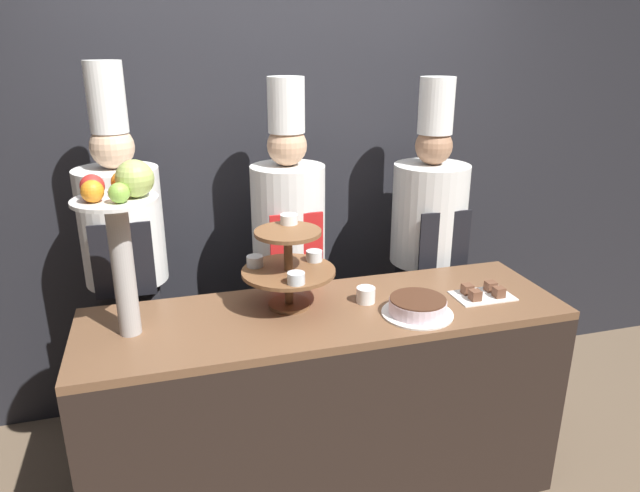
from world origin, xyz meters
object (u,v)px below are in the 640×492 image
object	(u,v)px
chef_left	(126,261)
chef_center_right	(428,241)
cake_round	(418,307)
chef_center_left	(289,249)
fruit_pedestal	(121,219)
tiered_stand	(288,263)
cake_square_tray	(483,293)
cup_white	(366,295)

from	to	relation	value
chef_left	chef_center_right	size ratio (longest dim) A/B	1.05
cake_round	chef_center_left	xyz separation A→B (m)	(-0.37, 0.71, 0.04)
chef_center_right	chef_left	bearing A→B (deg)	180.00
fruit_pedestal	cake_round	world-z (taller)	fruit_pedestal
cake_round	chef_left	xyz separation A→B (m)	(-1.15, 0.71, 0.06)
cake_round	fruit_pedestal	bearing A→B (deg)	171.94
tiered_stand	chef_center_left	bearing A→B (deg)	76.96
fruit_pedestal	cake_square_tray	distance (m)	1.53
tiered_stand	chef_center_left	xyz separation A→B (m)	(0.11, 0.49, -0.12)
cake_square_tray	chef_left	bearing A→B (deg)	157.24
tiered_stand	cake_square_tray	size ratio (longest dim) A/B	1.52
fruit_pedestal	cake_round	size ratio (longest dim) A/B	2.27
chef_left	chef_center_left	distance (m)	0.78
tiered_stand	cup_white	size ratio (longest dim) A/B	4.84
cake_square_tray	cup_white	bearing A→B (deg)	170.19
chef_center_left	cup_white	bearing A→B (deg)	-68.73
chef_left	chef_center_right	bearing A→B (deg)	-0.00
tiered_stand	cake_square_tray	xyz separation A→B (m)	(0.84, -0.14, -0.18)
cake_square_tray	chef_center_left	size ratio (longest dim) A/B	0.14
tiered_stand	cake_round	size ratio (longest dim) A/B	1.33
tiered_stand	chef_left	world-z (taller)	chef_left
chef_left	chef_center_right	world-z (taller)	chef_left
cup_white	chef_left	bearing A→B (deg)	151.29
tiered_stand	chef_left	bearing A→B (deg)	143.79
fruit_pedestal	cake_round	xyz separation A→B (m)	(1.11, -0.16, -0.42)
cup_white	chef_center_left	bearing A→B (deg)	111.27
tiered_stand	fruit_pedestal	size ratio (longest dim) A/B	0.59
cake_square_tray	tiered_stand	bearing A→B (deg)	170.28
tiered_stand	cup_white	xyz separation A→B (m)	(0.32, -0.05, -0.16)
cake_round	chef_center_right	xyz separation A→B (m)	(0.39, 0.71, 0.01)
cup_white	chef_left	world-z (taller)	chef_left
chef_center_left	chef_center_right	world-z (taller)	chef_center_left
fruit_pedestal	cake_square_tray	size ratio (longest dim) A/B	2.60
cup_white	chef_center_left	size ratio (longest dim) A/B	0.04
cup_white	cake_square_tray	size ratio (longest dim) A/B	0.31
chef_center_left	chef_left	bearing A→B (deg)	-180.00
tiered_stand	chef_center_left	size ratio (longest dim) A/B	0.21
tiered_stand	cake_round	distance (m)	0.56
cake_square_tray	chef_center_right	size ratio (longest dim) A/B	0.14
cup_white	tiered_stand	bearing A→B (deg)	170.43
cake_square_tray	chef_center_right	bearing A→B (deg)	86.30
cake_round	tiered_stand	bearing A→B (deg)	155.21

